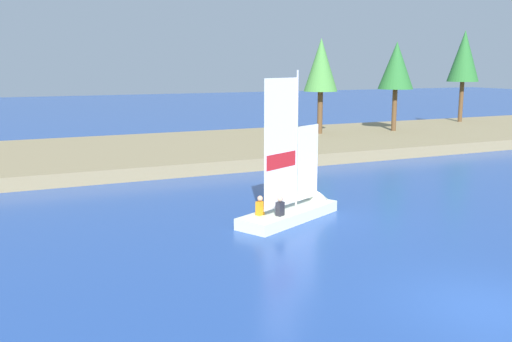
{
  "coord_description": "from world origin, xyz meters",
  "views": [
    {
      "loc": [
        -10.2,
        -9.06,
        5.63
      ],
      "look_at": [
        -0.32,
        12.45,
        1.2
      ],
      "focal_mm": 40.05,
      "sensor_mm": 36.0,
      "label": 1
    }
  ],
  "objects_px": {
    "shoreline_tree_left": "(321,66)",
    "shoreline_tree_midleft": "(396,66)",
    "sailboat": "(301,204)",
    "shoreline_tree_centre": "(464,57)"
  },
  "relations": [
    {
      "from": "shoreline_tree_left",
      "to": "shoreline_tree_midleft",
      "type": "distance_m",
      "value": 6.07
    },
    {
      "from": "shoreline_tree_midleft",
      "to": "sailboat",
      "type": "height_order",
      "value": "shoreline_tree_midleft"
    },
    {
      "from": "shoreline_tree_left",
      "to": "shoreline_tree_midleft",
      "type": "relative_size",
      "value": 1.03
    },
    {
      "from": "shoreline_tree_midleft",
      "to": "shoreline_tree_centre",
      "type": "height_order",
      "value": "shoreline_tree_centre"
    },
    {
      "from": "shoreline_tree_centre",
      "to": "sailboat",
      "type": "bearing_deg",
      "value": -143.74
    },
    {
      "from": "shoreline_tree_centre",
      "to": "sailboat",
      "type": "height_order",
      "value": "shoreline_tree_centre"
    },
    {
      "from": "shoreline_tree_centre",
      "to": "shoreline_tree_left",
      "type": "bearing_deg",
      "value": -171.44
    },
    {
      "from": "shoreline_tree_midleft",
      "to": "shoreline_tree_centre",
      "type": "relative_size",
      "value": 0.84
    },
    {
      "from": "shoreline_tree_left",
      "to": "sailboat",
      "type": "distance_m",
      "value": 21.35
    },
    {
      "from": "shoreline_tree_centre",
      "to": "sailboat",
      "type": "xyz_separation_m",
      "value": [
        -26.98,
        -19.79,
        -5.86
      ]
    }
  ]
}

